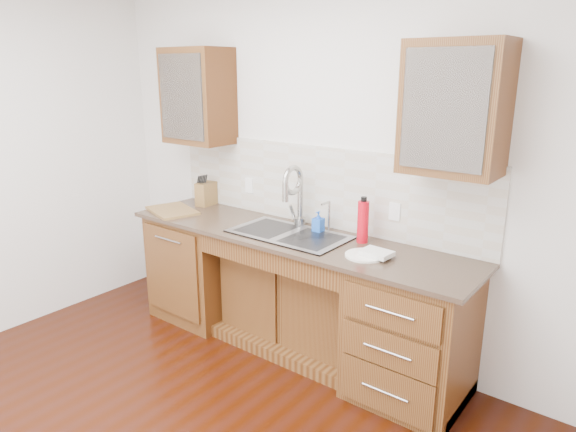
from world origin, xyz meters
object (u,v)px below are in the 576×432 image
Objects in this scene: knife_block at (206,194)px; cutting_board at (172,211)px; plate at (365,255)px; soap_bottle at (318,222)px; water_bottle at (363,222)px.

knife_block is 0.45× the size of cutting_board.
soap_bottle is at bearing 155.76° from plate.
cutting_board is (-1.26, -0.27, -0.07)m from soap_bottle.
soap_bottle reaches higher than plate.
soap_bottle reaches higher than cutting_board.
cutting_board is at bearing -106.58° from knife_block.
plate is (0.51, -0.23, -0.07)m from soap_bottle.
soap_bottle is at bearing 12.31° from cutting_board.
water_bottle reaches higher than soap_bottle.
water_bottle is at bearing 122.97° from plate.
soap_bottle is 1.29m from cutting_board.
soap_bottle is 0.55× the size of water_bottle.
knife_block reaches higher than cutting_board.
plate is 1.27× the size of knife_block.
cutting_board reaches higher than plate.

